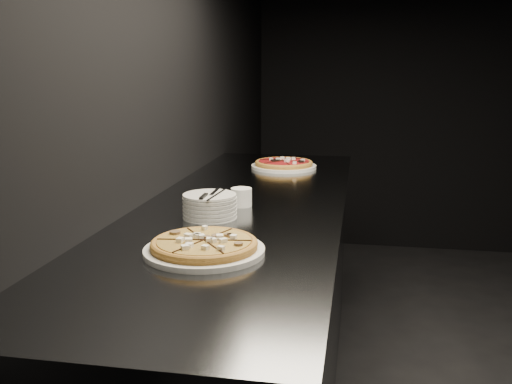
% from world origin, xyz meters
% --- Properties ---
extents(wall_left, '(0.02, 5.00, 2.80)m').
position_xyz_m(wall_left, '(-2.50, 0.00, 1.40)').
color(wall_left, black).
rests_on(wall_left, floor).
extents(counter, '(0.74, 2.44, 0.92)m').
position_xyz_m(counter, '(-2.13, 0.00, 0.46)').
color(counter, slate).
rests_on(counter, floor).
extents(pizza_mushroom, '(0.33, 0.33, 0.04)m').
position_xyz_m(pizza_mushroom, '(-2.12, -0.61, 0.94)').
color(pizza_mushroom, white).
rests_on(pizza_mushroom, counter).
extents(pizza_tomato, '(0.34, 0.34, 0.04)m').
position_xyz_m(pizza_tomato, '(-2.08, 0.77, 0.94)').
color(pizza_tomato, white).
rests_on(pizza_tomato, counter).
extents(plate_stack, '(0.18, 0.18, 0.08)m').
position_xyz_m(plate_stack, '(-2.20, -0.24, 0.96)').
color(plate_stack, white).
rests_on(plate_stack, counter).
extents(cutlery, '(0.07, 0.19, 0.01)m').
position_xyz_m(cutlery, '(-2.20, -0.25, 1.00)').
color(cutlery, '#AEB0B5').
rests_on(cutlery, plate_stack).
extents(ramekin, '(0.08, 0.08, 0.07)m').
position_xyz_m(ramekin, '(-2.13, -0.06, 0.96)').
color(ramekin, silver).
rests_on(ramekin, counter).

